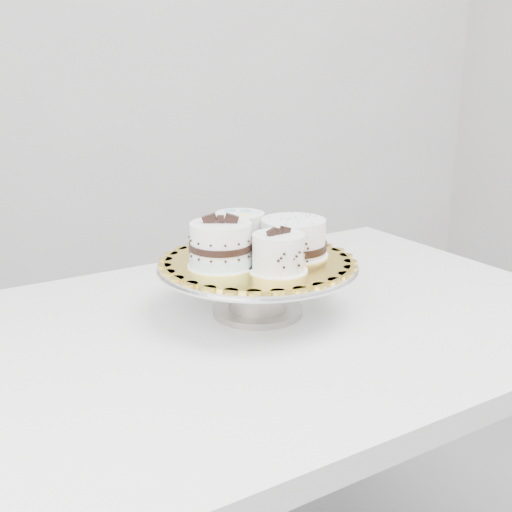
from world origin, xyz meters
name	(u,v)px	position (x,y,z in m)	size (l,w,h in m)	color
wall_back	(95,6)	(0.00, 1.75, 1.40)	(3.50, 0.02, 2.80)	silver
table	(259,355)	(-0.03, 0.18, 0.68)	(1.36, 1.01, 0.75)	silver
cake_stand	(258,278)	(-0.02, 0.21, 0.82)	(0.37, 0.37, 0.10)	gray
cake_board	(258,261)	(-0.02, 0.21, 0.85)	(0.34, 0.34, 0.01)	gold
cake_swirl	(279,254)	(-0.01, 0.14, 0.89)	(0.11, 0.11, 0.08)	white
cake_banded	(221,246)	(-0.09, 0.21, 0.89)	(0.14, 0.14, 0.10)	white
cake_dots	(240,231)	(-0.02, 0.30, 0.89)	(0.13, 0.13, 0.07)	white
cake_ribbon	(294,238)	(0.06, 0.21, 0.89)	(0.15, 0.15, 0.07)	white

